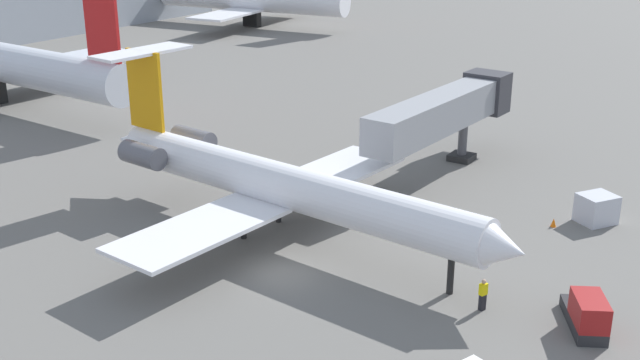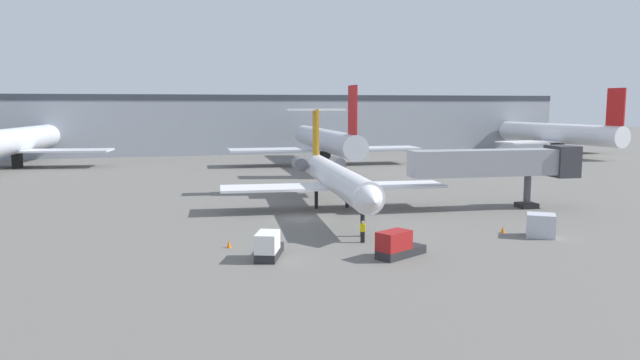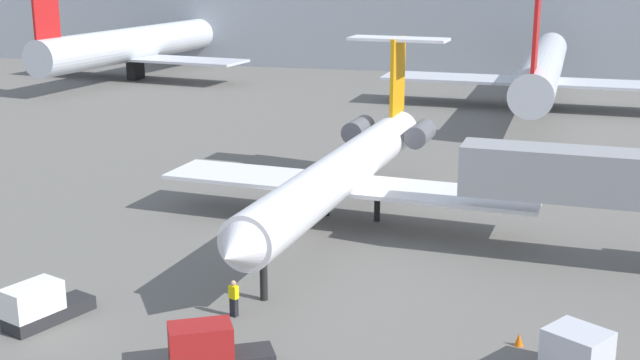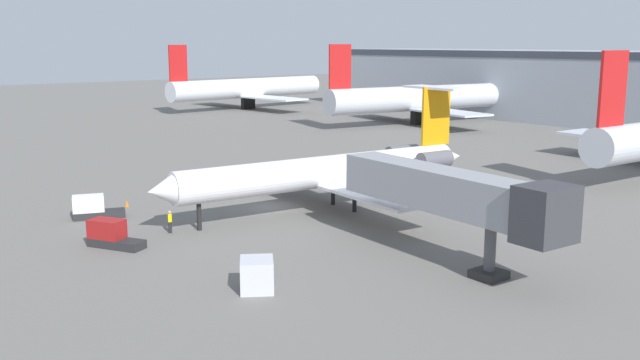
# 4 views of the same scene
# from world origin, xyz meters

# --- Properties ---
(ground_plane) EXTENTS (400.00, 400.00, 0.10)m
(ground_plane) POSITION_xyz_m (0.00, 0.00, -0.05)
(ground_plane) COLOR #66635E
(regional_jet) EXTENTS (22.72, 30.63, 9.98)m
(regional_jet) POSITION_xyz_m (4.00, 3.44, 3.44)
(regional_jet) COLOR white
(regional_jet) RESTS_ON ground_plane
(jet_bridge) EXTENTS (17.69, 4.02, 6.32)m
(jet_bridge) POSITION_xyz_m (20.75, -0.39, 4.63)
(jet_bridge) COLOR gray
(jet_bridge) RESTS_ON ground_plane
(ground_crew_marshaller) EXTENTS (0.47, 0.39, 1.69)m
(ground_crew_marshaller) POSITION_xyz_m (2.11, -10.78, 0.86)
(ground_crew_marshaller) COLOR black
(ground_crew_marshaller) RESTS_ON ground_plane
(baggage_tug_lead) EXTENTS (2.72, 4.24, 1.90)m
(baggage_tug_lead) POSITION_xyz_m (-5.72, -13.60, 0.84)
(baggage_tug_lead) COLOR #262628
(baggage_tug_lead) RESTS_ON ground_plane
(baggage_tug_trailing) EXTENTS (4.18, 3.14, 1.90)m
(baggage_tug_trailing) POSITION_xyz_m (2.93, -15.64, 0.84)
(baggage_tug_trailing) COLOR #262628
(baggage_tug_trailing) RESTS_ON ground_plane
(cargo_container_uld) EXTENTS (2.83, 2.74, 1.84)m
(cargo_container_uld) POSITION_xyz_m (16.53, -12.60, 0.92)
(cargo_container_uld) COLOR silver
(cargo_container_uld) RESTS_ON ground_plane
(traffic_cone_near) EXTENTS (0.36, 0.36, 0.55)m
(traffic_cone_near) POSITION_xyz_m (14.39, -10.59, 0.28)
(traffic_cone_near) COLOR orange
(traffic_cone_near) RESTS_ON ground_plane
(traffic_cone_mid) EXTENTS (0.36, 0.36, 0.55)m
(traffic_cone_mid) POSITION_xyz_m (-7.99, -9.80, 0.28)
(traffic_cone_mid) COLOR orange
(traffic_cone_mid) RESTS_ON ground_plane
(parked_airliner_west_end) EXTENTS (32.08, 37.93, 13.46)m
(parked_airliner_west_end) POSITION_xyz_m (-78.21, 47.63, 4.33)
(parked_airliner_west_end) COLOR silver
(parked_airliner_west_end) RESTS_ON ground_plane
(parked_airliner_west_mid) EXTENTS (30.70, 36.12, 13.64)m
(parked_airliner_west_mid) POSITION_xyz_m (-35.55, 54.89, 4.42)
(parked_airliner_west_mid) COLOR silver
(parked_airliner_west_mid) RESTS_ON ground_plane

